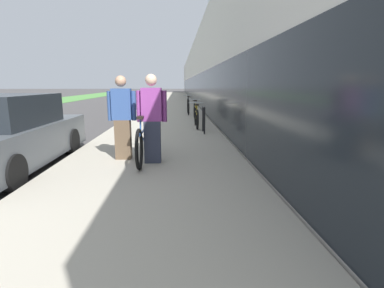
% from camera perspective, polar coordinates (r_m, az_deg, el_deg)
% --- Properties ---
extents(sidewalk_slab, '(3.78, 70.00, 0.14)m').
position_cam_1_polar(sidewalk_slab, '(24.71, -3.91, 7.59)').
color(sidewalk_slab, '#B2AA99').
rests_on(sidewalk_slab, ground).
extents(storefront_facade, '(10.01, 70.00, 5.33)m').
position_cam_1_polar(storefront_facade, '(33.29, 8.62, 12.91)').
color(storefront_facade, silver).
rests_on(storefront_facade, ground).
extents(lawn_strip, '(4.79, 70.00, 0.03)m').
position_cam_1_polar(lawn_strip, '(31.33, -26.59, 7.12)').
color(lawn_strip, '#518E42').
rests_on(lawn_strip, ground).
extents(tandem_bicycle, '(0.52, 2.46, 0.95)m').
position_cam_1_polar(tandem_bicycle, '(6.27, -9.09, 0.83)').
color(tandem_bicycle, black).
rests_on(tandem_bicycle, sidewalk_slab).
extents(person_rider, '(0.58, 0.23, 1.72)m').
position_cam_1_polar(person_rider, '(5.89, -7.63, 4.75)').
color(person_rider, '#33384C').
rests_on(person_rider, sidewalk_slab).
extents(person_bystander, '(0.58, 0.23, 1.70)m').
position_cam_1_polar(person_bystander, '(6.29, -13.14, 4.87)').
color(person_bystander, brown).
rests_on(person_bystander, sidewalk_slab).
extents(bike_rack_hoop, '(0.05, 0.60, 0.84)m').
position_cam_1_polar(bike_rack_hoop, '(9.55, 2.24, 5.22)').
color(bike_rack_hoop, black).
rests_on(bike_rack_hoop, sidewalk_slab).
extents(cruiser_bike_nearest, '(0.52, 1.79, 0.86)m').
position_cam_1_polar(cruiser_bike_nearest, '(10.80, 0.84, 5.15)').
color(cruiser_bike_nearest, black).
rests_on(cruiser_bike_nearest, sidewalk_slab).
extents(cruiser_bike_middle, '(0.52, 1.66, 0.87)m').
position_cam_1_polar(cruiser_bike_middle, '(13.27, 0.60, 6.31)').
color(cruiser_bike_middle, black).
rests_on(cruiser_bike_middle, sidewalk_slab).
extents(cruiser_bike_farthest, '(0.52, 1.85, 0.96)m').
position_cam_1_polar(cruiser_bike_farthest, '(15.62, -0.73, 7.19)').
color(cruiser_bike_farthest, black).
rests_on(cruiser_bike_farthest, sidewalk_slab).
extents(parked_sedan_curbside, '(1.89, 4.47, 1.47)m').
position_cam_1_polar(parked_sedan_curbside, '(6.96, -32.31, 1.33)').
color(parked_sedan_curbside, '#4C5156').
rests_on(parked_sedan_curbside, ground).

